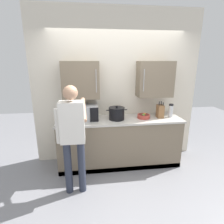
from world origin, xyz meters
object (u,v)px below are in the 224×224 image
object	(u,v)px
stock_pot	(117,113)
person_figure	(73,132)
fruit_bowl	(144,116)
knife_block	(160,111)
microwave_oven	(82,113)
thermos_flask	(171,110)

from	to	relation	value
stock_pot	person_figure	distance (m)	0.99
fruit_bowl	knife_block	world-z (taller)	knife_block
microwave_oven	fruit_bowl	bearing A→B (deg)	-2.45
microwave_oven	fruit_bowl	size ratio (longest dim) A/B	3.13
thermos_flask	person_figure	bearing A→B (deg)	-159.03
fruit_bowl	stock_pot	world-z (taller)	stock_pot
microwave_oven	stock_pot	distance (m)	0.63
fruit_bowl	stock_pot	size ratio (longest dim) A/B	0.60
microwave_oven	knife_block	xyz separation A→B (m)	(1.46, -0.04, -0.01)
microwave_oven	knife_block	size ratio (longest dim) A/B	2.29
stock_pot	knife_block	bearing A→B (deg)	0.96
microwave_oven	thermos_flask	world-z (taller)	microwave_oven
fruit_bowl	stock_pot	distance (m)	0.52
knife_block	stock_pot	bearing A→B (deg)	-179.04
microwave_oven	person_figure	distance (m)	0.73
stock_pot	person_figure	world-z (taller)	person_figure
knife_block	person_figure	bearing A→B (deg)	-156.59
fruit_bowl	knife_block	size ratio (longest dim) A/B	0.73
fruit_bowl	stock_pot	bearing A→B (deg)	-179.27
thermos_flask	knife_block	bearing A→B (deg)	-179.28
fruit_bowl	person_figure	distance (m)	1.42
microwave_oven	person_figure	xyz separation A→B (m)	(-0.11, -0.72, -0.08)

